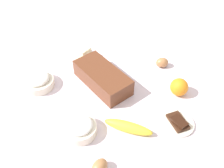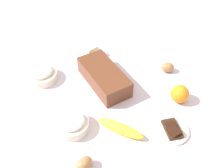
% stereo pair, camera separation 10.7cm
% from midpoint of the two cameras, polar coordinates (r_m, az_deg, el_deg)
% --- Properties ---
extents(ground_plane, '(2.40, 2.40, 0.02)m').
position_cam_midpoint_polar(ground_plane, '(1.11, 2.77, -1.98)').
color(ground_plane, silver).
extents(loaf_pan, '(0.29, 0.16, 0.08)m').
position_cam_midpoint_polar(loaf_pan, '(1.10, 0.86, 1.63)').
color(loaf_pan, brown).
rests_on(loaf_pan, ground_plane).
extents(flour_bowl, '(0.14, 0.14, 0.07)m').
position_cam_midpoint_polar(flour_bowl, '(1.17, -13.42, 2.11)').
color(flour_bowl, silver).
rests_on(flour_bowl, ground_plane).
extents(sugar_bowl, '(0.13, 0.13, 0.07)m').
position_cam_midpoint_polar(sugar_bowl, '(0.95, -6.00, -9.25)').
color(sugar_bowl, silver).
rests_on(sugar_bowl, ground_plane).
extents(banana, '(0.18, 0.15, 0.04)m').
position_cam_midpoint_polar(banana, '(0.95, 5.20, -10.36)').
color(banana, yellow).
rests_on(banana, ground_plane).
extents(orange_fruit, '(0.08, 0.08, 0.08)m').
position_cam_midpoint_polar(orange_fruit, '(1.09, 18.14, -2.31)').
color(orange_fruit, orange).
rests_on(orange_fruit, ground_plane).
extents(butter_block, '(0.11, 0.09, 0.06)m').
position_cam_midpoint_polar(butter_block, '(1.28, -3.10, 7.86)').
color(butter_block, '#F4EDB2').
rests_on(butter_block, ground_plane).
extents(egg_near_butter, '(0.07, 0.08, 0.05)m').
position_cam_midpoint_polar(egg_near_butter, '(0.87, -2.77, -18.26)').
color(egg_near_butter, '#A67043').
rests_on(egg_near_butter, ground_plane).
extents(egg_beside_bowl, '(0.07, 0.08, 0.05)m').
position_cam_midpoint_polar(egg_beside_bowl, '(1.22, 15.20, 3.64)').
color(egg_beside_bowl, '#A46E43').
rests_on(egg_beside_bowl, ground_plane).
extents(chocolate_plate, '(0.13, 0.13, 0.03)m').
position_cam_midpoint_polar(chocolate_plate, '(0.99, 16.75, -10.31)').
color(chocolate_plate, silver).
rests_on(chocolate_plate, ground_plane).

